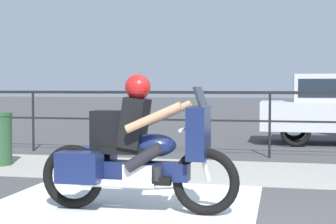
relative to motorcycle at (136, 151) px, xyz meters
name	(u,v)px	position (x,y,z in m)	size (l,w,h in m)	color
sidewalk_band	(267,173)	(1.38, 2.95, -0.68)	(44.00, 2.40, 0.01)	#99968E
fence_railing	(270,106)	(1.38, 4.81, 0.35)	(36.00, 0.05, 1.33)	black
motorcycle	(136,151)	(0.00, 0.00, 0.00)	(2.30, 0.76, 1.56)	black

